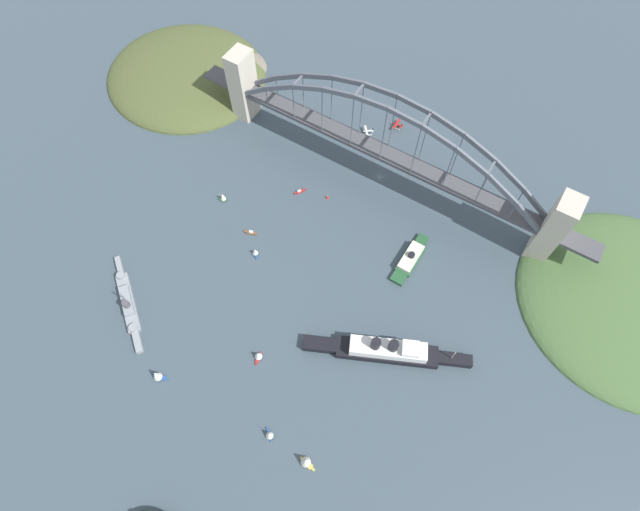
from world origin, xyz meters
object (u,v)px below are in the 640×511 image
Objects in this scene: small_boat_5 at (156,375)px; ocean_liner at (387,351)px; small_boat_7 at (258,355)px; channel_marker_buoy at (327,197)px; seaplane_second_in_formation at (367,132)px; small_boat_4 at (251,232)px; naval_cruiser at (128,303)px; harbor_arch_bridge at (385,149)px; harbor_ferry_steamer at (410,258)px; small_boat_3 at (306,461)px; small_boat_0 at (269,435)px; small_boat_6 at (223,197)px; small_boat_1 at (255,252)px; seaplane_taxiing_near_bridge at (397,125)px; small_boat_2 at (300,191)px.

ocean_liner is at bearing -142.03° from small_boat_5.
small_boat_7 reaches higher than channel_marker_buoy.
seaplane_second_in_formation is 1.04× the size of small_boat_4.
naval_cruiser is 86.71m from small_boat_4.
harbor_ferry_steamer is at bearing 134.66° from harbor_arch_bridge.
small_boat_3 is at bearing -176.20° from small_boat_5.
naval_cruiser is 140.41m from small_boat_3.
naval_cruiser is 50.88m from small_boat_5.
harbor_ferry_steamer is 135.60m from small_boat_0.
small_boat_6 is at bearing 33.29° from channel_marker_buoy.
small_boat_5 is at bearing 89.79° from small_boat_1.
channel_marker_buoy is at bearing -96.16° from small_boat_5.
small_boat_5 reaches higher than small_boat_1.
small_boat_6 is 1.05× the size of small_boat_7.
harbor_arch_bridge is at bearing 103.23° from seaplane_taxiing_near_bridge.
small_boat_0 is 71.58m from small_boat_5.
ocean_liner reaches higher than small_boat_6.
harbor_arch_bridge reaches higher than small_boat_7.
channel_marker_buoy is (-5.18, 64.58, -1.09)m from seaplane_second_in_formation.
small_boat_7 is at bearing -31.74° from small_boat_3.
harbor_arch_bridge is 63.94m from small_boat_2.
small_boat_5 is 156.42m from channel_marker_buoy.
small_boat_6 reaches higher than small_boat_7.
small_boat_7 is (-41.32, -39.33, -1.08)m from small_boat_5.
small_boat_4 is at bearing -42.88° from small_boat_3.
harbor_ferry_steamer reaches higher than small_boat_1.
channel_marker_buoy is at bearing -41.38° from ocean_liner.
small_boat_5 is at bearing 43.58° from small_boat_7.
small_boat_2 is at bearing -4.93° from harbor_ferry_steamer.
seaplane_taxiing_near_bridge is at bearing -76.77° from harbor_arch_bridge.
small_boat_7 is at bearing 137.33° from small_boat_6.
ocean_liner reaches higher than small_boat_0.
small_boat_5 is at bearing 86.98° from seaplane_second_in_formation.
small_boat_1 is at bearing -90.21° from small_boat_5.
small_boat_4 is at bearing -12.33° from ocean_liner.
small_boat_7 is at bearing 91.11° from harbor_arch_bridge.
harbor_ferry_steamer is 5.01× the size of small_boat_7.
ocean_liner is 11.40× the size of small_boat_7.
small_boat_3 is (-56.35, 184.31, -23.98)m from harbor_arch_bridge.
small_boat_3 is at bearing 137.12° from small_boat_4.
harbor_ferry_steamer is 98.63m from small_boat_1.
seaplane_taxiing_near_bridge is at bearing -58.25° from harbor_ferry_steamer.
small_boat_4 is at bearing 159.34° from small_boat_6.
seaplane_taxiing_near_bridge is 1.33× the size of small_boat_7.
small_boat_2 is (13.50, 70.47, -1.44)m from seaplane_second_in_formation.
naval_cruiser is at bearing 74.00° from seaplane_second_in_formation.
seaplane_second_in_formation is at bearing -46.21° from harbor_ferry_steamer.
harbor_ferry_steamer is 131.41m from small_boat_6.
small_boat_7 reaches higher than seaplane_taxiing_near_bridge.
small_boat_6 reaches higher than small_boat_1.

